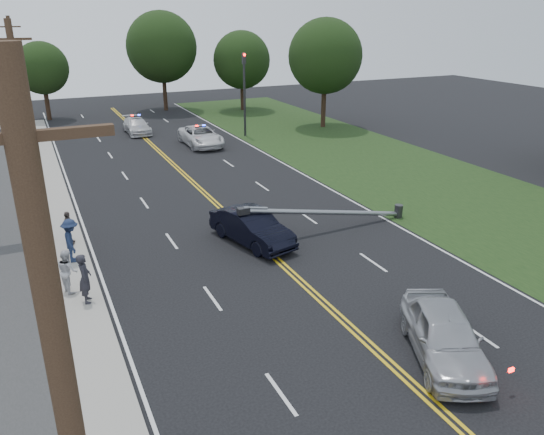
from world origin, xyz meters
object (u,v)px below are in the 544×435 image
waiting_sedan (445,335)px  emergency_a (201,136)px  utility_pole_mid (27,139)px  bystander_d (69,228)px  emergency_b (137,126)px  utility_pole_far (19,82)px  fallen_streetlight (336,212)px  bystander_b (68,271)px  bystander_c (71,240)px  traffic_signal (244,87)px  bystander_a (85,278)px  crashed_sedan (252,227)px

waiting_sedan → emergency_a: (1.95, 30.74, -0.05)m
utility_pole_mid → bystander_d: 4.35m
waiting_sedan → emergency_a: waiting_sedan is taller
emergency_b → utility_pole_far: bearing=-173.7°
emergency_a → fallen_streetlight: bearing=-88.8°
bystander_b → bystander_c: (0.40, 2.72, 0.11)m
bystander_c → traffic_signal: bearing=-38.2°
fallen_streetlight → bystander_a: size_ratio=4.85×
fallen_streetlight → emergency_b: (-4.37, 27.05, -0.23)m
bystander_a → bystander_b: bystander_a is taller
utility_pole_mid → crashed_sedan: 10.61m
bystander_a → fallen_streetlight: bearing=-70.9°
bystander_c → emergency_a: bearing=-31.7°
utility_pole_mid → bystander_a: 7.66m
traffic_signal → bystander_c: bearing=-128.7°
bystander_c → fallen_streetlight: bearing=-96.1°
crashed_sedan → emergency_a: crashed_sedan is taller
emergency_b → emergency_a: bearing=-61.3°
emergency_a → bystander_b: size_ratio=3.24×
utility_pole_far → bystander_d: bearing=-87.2°
emergency_b → waiting_sedan: bearing=-87.5°
fallen_streetlight → bystander_a: 12.48m
waiting_sedan → emergency_b: size_ratio=1.02×
utility_pole_far → emergency_a: bearing=-24.5°
utility_pole_mid → emergency_a: (12.84, 16.15, -4.31)m
traffic_signal → fallen_streetlight: traffic_signal is taller
traffic_signal → bystander_a: bearing=-123.8°
fallen_streetlight → emergency_a: bearing=91.6°
traffic_signal → bystander_b: 28.93m
traffic_signal → emergency_a: size_ratio=1.26×
utility_pole_mid → bystander_c: bearing=-68.0°
utility_pole_far → waiting_sedan: (10.89, -36.59, -4.26)m
waiting_sedan → traffic_signal: bearing=103.3°
bystander_b → emergency_a: bearing=-46.1°
emergency_a → bystander_b: bearing=-120.0°
fallen_streetlight → traffic_signal: bearing=79.4°
fallen_streetlight → emergency_b: size_ratio=1.97×
fallen_streetlight → bystander_a: bystander_a is taller
fallen_streetlight → waiting_sedan: size_ratio=1.94×
bystander_d → fallen_streetlight: bearing=-92.0°
utility_pole_far → waiting_sedan: 38.41m
waiting_sedan → emergency_a: size_ratio=0.87×
waiting_sedan → emergency_a: bearing=111.1°
utility_pole_mid → emergency_b: (9.02, 23.05, -4.39)m
utility_pole_mid → utility_pole_far: (0.00, 22.00, 0.00)m
bystander_c → crashed_sedan: bearing=-98.4°
emergency_a → emergency_b: bearing=118.6°
utility_pole_far → fallen_streetlight: bearing=-62.8°
fallen_streetlight → bystander_a: bearing=-168.8°
traffic_signal → emergency_b: bearing=149.2°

